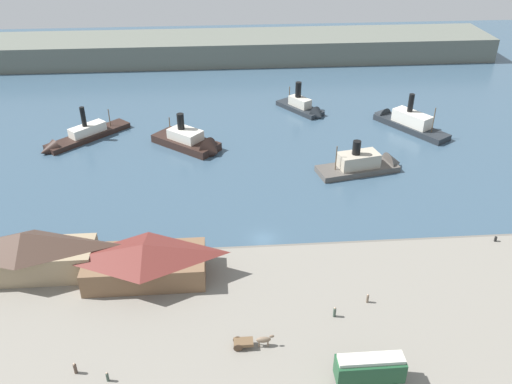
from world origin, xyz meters
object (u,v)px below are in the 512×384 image
object	(u,v)px
ferry_approaching_west	(367,164)
mooring_post_center_east	(496,239)
pedestrian_near_west_shed	(75,368)
ferry_near_quay	(193,143)
ferry_shed_central_terminal	(145,261)
pedestrian_near_east_shed	(368,299)
street_tram	(370,368)
pedestrian_walking_west	(335,312)
ferry_mid_harbor	(78,138)
ferry_shed_customs_shed	(26,253)
ferry_moored_east	(304,108)
pedestrian_standing_center	(107,377)
ferry_moored_west	(404,121)
horse_cart	(251,341)

from	to	relation	value
ferry_approaching_west	mooring_post_center_east	bearing A→B (deg)	-63.07
pedestrian_near_west_shed	ferry_near_quay	size ratio (longest dim) A/B	0.10
ferry_shed_central_terminal	pedestrian_near_east_shed	distance (m)	34.60
street_tram	pedestrian_walking_west	bearing A→B (deg)	99.08
street_tram	ferry_mid_harbor	size ratio (longest dim) A/B	0.42
ferry_shed_customs_shed	ferry_moored_east	world-z (taller)	ferry_shed_customs_shed
ferry_mid_harbor	pedestrian_standing_center	bearing A→B (deg)	-75.54
pedestrian_walking_west	pedestrian_standing_center	bearing A→B (deg)	-163.65
ferry_shed_customs_shed	pedestrian_walking_west	bearing A→B (deg)	-15.96
pedestrian_walking_west	pedestrian_near_west_shed	bearing A→B (deg)	-167.99
ferry_shed_customs_shed	ferry_shed_central_terminal	xyz separation A→B (m)	(18.57, -2.25, -0.82)
pedestrian_walking_west	ferry_shed_central_terminal	bearing A→B (deg)	158.41
pedestrian_near_east_shed	pedestrian_standing_center	distance (m)	38.12
pedestrian_near_west_shed	pedestrian_standing_center	bearing A→B (deg)	-20.11
ferry_mid_harbor	ferry_shed_customs_shed	bearing A→B (deg)	-86.22
street_tram	mooring_post_center_east	distance (m)	40.80
ferry_moored_east	mooring_post_center_east	bearing A→B (deg)	-69.66
ferry_shed_central_terminal	pedestrian_near_west_shed	distance (m)	19.99
ferry_near_quay	pedestrian_standing_center	bearing A→B (deg)	-97.39
street_tram	ferry_moored_west	distance (m)	85.27
ferry_approaching_west	ferry_moored_east	bearing A→B (deg)	104.16
pedestrian_near_east_shed	mooring_post_center_east	world-z (taller)	pedestrian_near_east_shed
ferry_near_quay	mooring_post_center_east	bearing A→B (deg)	-38.95
horse_cart	ferry_approaching_west	world-z (taller)	ferry_approaching_west
pedestrian_near_east_shed	mooring_post_center_east	bearing A→B (deg)	27.08
horse_cart	ferry_near_quay	distance (m)	64.85
mooring_post_center_east	pedestrian_standing_center	bearing A→B (deg)	-158.20
ferry_shed_customs_shed	ferry_moored_east	bearing A→B (deg)	50.55
street_tram	mooring_post_center_east	world-z (taller)	street_tram
ferry_mid_harbor	ferry_approaching_west	world-z (taller)	ferry_mid_harbor
ferry_shed_central_terminal	ferry_moored_west	world-z (taller)	ferry_moored_west
mooring_post_center_east	ferry_near_quay	world-z (taller)	ferry_near_quay
pedestrian_near_west_shed	mooring_post_center_east	xyz separation A→B (m)	(66.86, 23.45, -0.36)
pedestrian_near_east_shed	pedestrian_walking_west	distance (m)	6.08
horse_cart	pedestrian_standing_center	bearing A→B (deg)	-166.88
pedestrian_near_east_shed	ferry_moored_east	bearing A→B (deg)	88.04
mooring_post_center_east	pedestrian_walking_west	bearing A→B (deg)	-153.30
ferry_near_quay	ferry_approaching_west	world-z (taller)	ferry_near_quay
pedestrian_near_west_shed	pedestrian_near_east_shed	world-z (taller)	pedestrian_near_west_shed
pedestrian_near_west_shed	pedestrian_near_east_shed	bearing A→B (deg)	13.87
horse_cart	ferry_moored_east	xyz separation A→B (m)	(20.54, 84.47, -0.79)
ferry_shed_central_terminal	pedestrian_near_west_shed	size ratio (longest dim) A/B	10.76
ferry_moored_east	pedestrian_walking_west	bearing A→B (deg)	-95.84
ferry_mid_harbor	ferry_moored_west	world-z (taller)	ferry_moored_west
ferry_shed_customs_shed	pedestrian_near_west_shed	world-z (taller)	ferry_shed_customs_shed
ferry_moored_east	ferry_moored_west	bearing A→B (deg)	-26.00
pedestrian_near_west_shed	ferry_approaching_west	world-z (taller)	ferry_approaching_west
street_tram	ferry_moored_west	bearing A→B (deg)	69.07
ferry_near_quay	ferry_moored_west	bearing A→B (deg)	8.95
ferry_moored_east	street_tram	bearing A→B (deg)	-93.93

